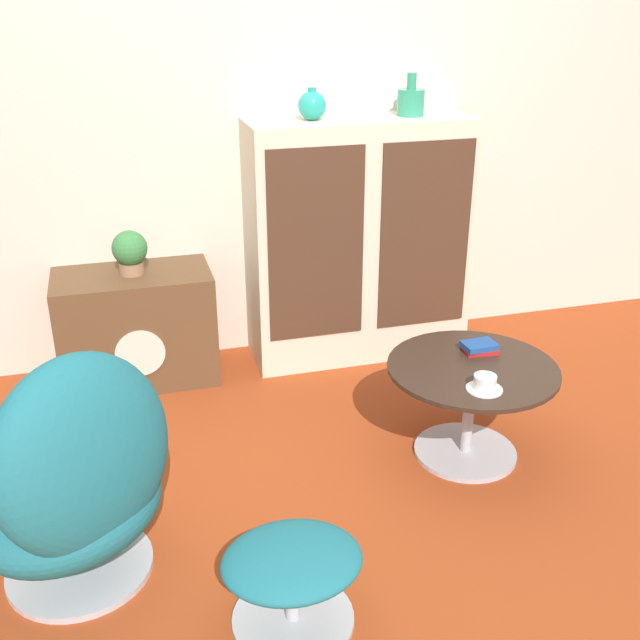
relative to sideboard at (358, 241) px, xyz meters
name	(u,v)px	position (x,y,z in m)	size (l,w,h in m)	color
ground_plane	(360,502)	(-0.39, -1.22, -0.59)	(12.00, 12.00, 0.00)	#9E3D19
wall_back	(267,89)	(-0.39, 0.22, 0.71)	(6.40, 0.06, 2.60)	beige
sideboard	(358,241)	(0.00, 0.00, 0.00)	(1.08, 0.38, 1.19)	beige
tv_console	(137,327)	(-1.10, -0.01, -0.33)	(0.72, 0.40, 0.54)	brown
egg_chair	(77,483)	(-1.34, -1.34, -0.23)	(0.81, 0.81, 0.81)	#B7B7BC
ottoman	(292,571)	(-0.77, -1.70, -0.40)	(0.41, 0.37, 0.28)	#B7B7BC
coffee_table	(470,395)	(0.12, -1.04, -0.32)	(0.66, 0.66, 0.40)	#B7B7BC
vase_leftmost	(312,105)	(-0.23, 0.00, 0.66)	(0.13, 0.13, 0.14)	teal
vase_inner_left	(411,101)	(0.24, 0.00, 0.66)	(0.13, 0.13, 0.19)	#2D8E6B
potted_plant	(130,251)	(-1.09, -0.01, 0.05)	(0.16, 0.16, 0.20)	#996B4C
teacup	(484,383)	(0.07, -1.21, -0.17)	(0.13, 0.13, 0.06)	white
book_stack	(480,347)	(0.20, -0.93, -0.17)	(0.14, 0.11, 0.04)	red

